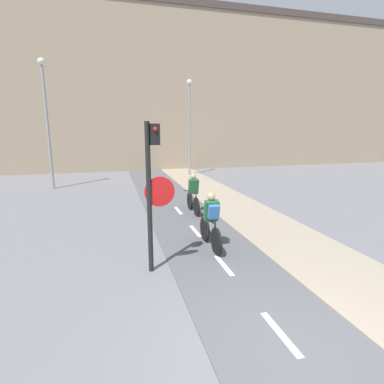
{
  "coord_description": "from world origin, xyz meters",
  "views": [
    {
      "loc": [
        -2.43,
        -3.17,
        3.2
      ],
      "look_at": [
        0.0,
        5.91,
        1.2
      ],
      "focal_mm": 28.0,
      "sensor_mm": 36.0,
      "label": 1
    }
  ],
  "objects_px": {
    "street_lamp_sidewalk": "(189,117)",
    "cyclist_far": "(193,196)",
    "traffic_light_pole": "(152,182)",
    "street_lamp_far": "(46,111)",
    "cyclist_near": "(211,222)"
  },
  "relations": [
    {
      "from": "traffic_light_pole",
      "to": "street_lamp_far",
      "type": "distance_m",
      "value": 11.84
    },
    {
      "from": "traffic_light_pole",
      "to": "cyclist_far",
      "type": "relative_size",
      "value": 2.01
    },
    {
      "from": "street_lamp_sidewalk",
      "to": "traffic_light_pole",
      "type": "bearing_deg",
      "value": -107.69
    },
    {
      "from": "street_lamp_far",
      "to": "cyclist_near",
      "type": "xyz_separation_m",
      "value": [
        5.62,
        -10.06,
        -3.35
      ]
    },
    {
      "from": "street_lamp_far",
      "to": "cyclist_far",
      "type": "height_order",
      "value": "street_lamp_far"
    },
    {
      "from": "traffic_light_pole",
      "to": "street_lamp_sidewalk",
      "type": "bearing_deg",
      "value": 72.31
    },
    {
      "from": "street_lamp_far",
      "to": "cyclist_near",
      "type": "bearing_deg",
      "value": -60.78
    },
    {
      "from": "cyclist_far",
      "to": "cyclist_near",
      "type": "bearing_deg",
      "value": -97.45
    },
    {
      "from": "street_lamp_sidewalk",
      "to": "cyclist_near",
      "type": "distance_m",
      "value": 13.47
    },
    {
      "from": "street_lamp_sidewalk",
      "to": "cyclist_far",
      "type": "relative_size",
      "value": 3.82
    },
    {
      "from": "cyclist_far",
      "to": "traffic_light_pole",
      "type": "bearing_deg",
      "value": -115.61
    },
    {
      "from": "traffic_light_pole",
      "to": "cyclist_near",
      "type": "xyz_separation_m",
      "value": [
        1.66,
        0.92,
        -1.34
      ]
    },
    {
      "from": "street_lamp_sidewalk",
      "to": "cyclist_near",
      "type": "height_order",
      "value": "street_lamp_sidewalk"
    },
    {
      "from": "cyclist_near",
      "to": "street_lamp_far",
      "type": "bearing_deg",
      "value": 119.22
    },
    {
      "from": "cyclist_near",
      "to": "cyclist_far",
      "type": "xyz_separation_m",
      "value": [
        0.46,
        3.5,
        -0.05
      ]
    }
  ]
}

